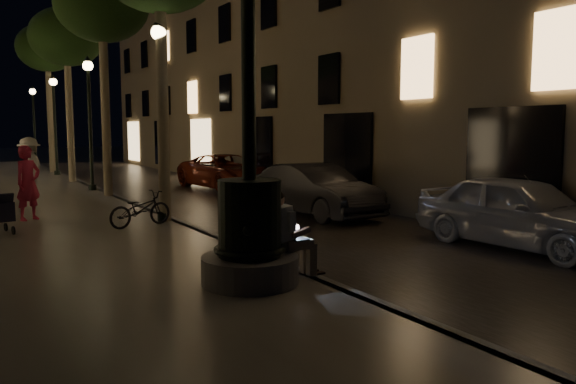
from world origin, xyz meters
TOP-DOWN VIEW (x-y plane):
  - ground at (0.00, 15.00)m, footprint 120.00×120.00m
  - cobble_lane at (3.00, 15.00)m, footprint 6.00×45.00m
  - curb_strip at (0.00, 15.00)m, footprint 0.25×45.00m
  - building_right at (10.00, 18.00)m, footprint 8.00×36.00m
  - fountain_lamppost at (-1.00, 2.00)m, footprint 1.40×1.40m
  - seated_man_laptop at (-0.39, 2.00)m, footprint 0.95×0.32m
  - tree_second at (-0.20, 14.00)m, footprint 3.00×3.00m
  - tree_third at (-0.30, 20.00)m, footprint 3.00×3.00m
  - tree_far at (-0.22, 26.00)m, footprint 3.00×3.00m
  - lamp_curb_a at (-0.30, 8.00)m, footprint 0.36×0.36m
  - lamp_curb_b at (-0.30, 16.00)m, footprint 0.36×0.36m
  - lamp_curb_c at (-0.30, 24.00)m, footprint 0.36×0.36m
  - lamp_curb_d at (-0.30, 32.00)m, footprint 0.36×0.36m
  - stroller at (-3.80, 8.10)m, footprint 0.53×0.97m
  - car_front at (5.20, 2.16)m, footprint 1.99×4.48m
  - car_second at (4.00, 7.86)m, footprint 1.79×4.48m
  - car_third at (4.90, 15.70)m, footprint 2.77×5.21m
  - pedestrian_red at (-3.06, 9.80)m, footprint 0.79×0.72m
  - pedestrian_white at (-2.52, 14.41)m, footprint 1.24×1.46m
  - bicycle at (-1.00, 7.49)m, footprint 1.62×0.91m

SIDE VIEW (x-z plane):
  - ground at x=0.00m, z-range 0.00..0.00m
  - cobble_lane at x=3.00m, z-range 0.00..0.02m
  - curb_strip at x=0.00m, z-range 0.00..0.20m
  - bicycle at x=-1.00m, z-range 0.20..1.01m
  - stroller at x=-3.80m, z-range 0.20..1.18m
  - car_third at x=4.90m, z-range 0.00..1.39m
  - car_second at x=4.00m, z-range 0.00..1.45m
  - car_front at x=5.20m, z-range 0.00..1.50m
  - seated_man_laptop at x=-0.39m, z-range 0.24..1.57m
  - pedestrian_red at x=-3.06m, z-range 0.20..2.02m
  - pedestrian_white at x=-2.52m, z-range 0.20..2.16m
  - fountain_lamppost at x=-1.00m, z-range -1.39..3.81m
  - lamp_curb_a at x=-0.30m, z-range 0.83..5.64m
  - lamp_curb_b at x=-0.30m, z-range 0.83..5.64m
  - lamp_curb_c at x=-0.30m, z-range 0.83..5.64m
  - lamp_curb_d at x=-0.30m, z-range 0.83..5.64m
  - tree_third at x=-0.30m, z-range 2.54..9.74m
  - tree_second at x=-0.20m, z-range 2.63..10.03m
  - tree_far at x=-0.22m, z-range 2.68..10.18m
  - building_right at x=10.00m, z-range 0.00..15.00m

